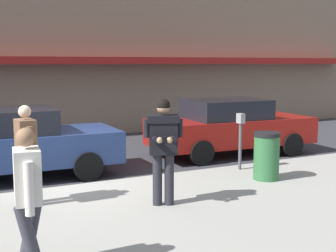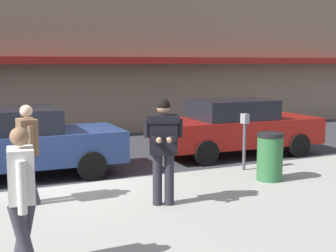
{
  "view_description": "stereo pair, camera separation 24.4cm",
  "coord_description": "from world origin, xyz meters",
  "px_view_note": "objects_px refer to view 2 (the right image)",
  "views": [
    {
      "loc": [
        -1.98,
        -9.05,
        2.53
      ],
      "look_at": [
        1.5,
        -2.23,
        1.49
      ],
      "focal_mm": 50.0,
      "sensor_mm": 36.0,
      "label": 1
    },
    {
      "loc": [
        -1.76,
        -9.16,
        2.53
      ],
      "look_at": [
        1.5,
        -2.23,
        1.49
      ],
      "focal_mm": 50.0,
      "sensor_mm": 36.0,
      "label": 2
    }
  ],
  "objects_px": {
    "parking_meter": "(245,133)",
    "trash_bin": "(270,156)",
    "pedestrian_dark_coat": "(28,148)",
    "man_texting_on_phone": "(163,140)",
    "parked_sedan_far": "(236,127)",
    "pedestrian_in_light_coat": "(22,192)",
    "parked_sedan_mid": "(17,143)"
  },
  "relations": [
    {
      "from": "parked_sedan_far",
      "to": "man_texting_on_phone",
      "type": "relative_size",
      "value": 2.54
    },
    {
      "from": "pedestrian_dark_coat",
      "to": "parked_sedan_mid",
      "type": "bearing_deg",
      "value": 86.64
    },
    {
      "from": "man_texting_on_phone",
      "to": "pedestrian_in_light_coat",
      "type": "height_order",
      "value": "man_texting_on_phone"
    },
    {
      "from": "parked_sedan_mid",
      "to": "pedestrian_in_light_coat",
      "type": "relative_size",
      "value": 2.68
    },
    {
      "from": "parked_sedan_mid",
      "to": "man_texting_on_phone",
      "type": "bearing_deg",
      "value": -62.17
    },
    {
      "from": "pedestrian_in_light_coat",
      "to": "parking_meter",
      "type": "distance_m",
      "value": 6.19
    },
    {
      "from": "parked_sedan_mid",
      "to": "parking_meter",
      "type": "height_order",
      "value": "parked_sedan_mid"
    },
    {
      "from": "parked_sedan_mid",
      "to": "pedestrian_in_light_coat",
      "type": "xyz_separation_m",
      "value": [
        -0.63,
        -5.29,
        0.32
      ]
    },
    {
      "from": "parked_sedan_far",
      "to": "trash_bin",
      "type": "relative_size",
      "value": 4.67
    },
    {
      "from": "pedestrian_dark_coat",
      "to": "parking_meter",
      "type": "xyz_separation_m",
      "value": [
        4.76,
        0.56,
        -0.14
      ]
    },
    {
      "from": "parking_meter",
      "to": "man_texting_on_phone",
      "type": "bearing_deg",
      "value": -149.64
    },
    {
      "from": "parked_sedan_mid",
      "to": "man_texting_on_phone",
      "type": "relative_size",
      "value": 2.52
    },
    {
      "from": "parked_sedan_far",
      "to": "parking_meter",
      "type": "xyz_separation_m",
      "value": [
        -1.15,
        -2.08,
        0.18
      ]
    },
    {
      "from": "parked_sedan_mid",
      "to": "man_texting_on_phone",
      "type": "xyz_separation_m",
      "value": [
        1.89,
        -3.58,
        0.46
      ]
    },
    {
      "from": "parked_sedan_far",
      "to": "man_texting_on_phone",
      "type": "bearing_deg",
      "value": -136.48
    },
    {
      "from": "pedestrian_dark_coat",
      "to": "man_texting_on_phone",
      "type": "bearing_deg",
      "value": -26.93
    },
    {
      "from": "pedestrian_dark_coat",
      "to": "trash_bin",
      "type": "bearing_deg",
      "value": -5.24
    },
    {
      "from": "parked_sedan_mid",
      "to": "pedestrian_in_light_coat",
      "type": "distance_m",
      "value": 5.34
    },
    {
      "from": "parked_sedan_mid",
      "to": "parked_sedan_far",
      "type": "height_order",
      "value": "same"
    },
    {
      "from": "parking_meter",
      "to": "parked_sedan_far",
      "type": "bearing_deg",
      "value": 61.02
    },
    {
      "from": "man_texting_on_phone",
      "to": "trash_bin",
      "type": "bearing_deg",
      "value": 12.76
    },
    {
      "from": "parking_meter",
      "to": "trash_bin",
      "type": "bearing_deg",
      "value": -92.87
    },
    {
      "from": "parking_meter",
      "to": "trash_bin",
      "type": "xyz_separation_m",
      "value": [
        -0.05,
        -0.99,
        -0.34
      ]
    },
    {
      "from": "pedestrian_in_light_coat",
      "to": "trash_bin",
      "type": "height_order",
      "value": "pedestrian_in_light_coat"
    },
    {
      "from": "parking_meter",
      "to": "parked_sedan_mid",
      "type": "bearing_deg",
      "value": 156.65
    },
    {
      "from": "man_texting_on_phone",
      "to": "parking_meter",
      "type": "distance_m",
      "value": 3.16
    },
    {
      "from": "parked_sedan_mid",
      "to": "pedestrian_dark_coat",
      "type": "xyz_separation_m",
      "value": [
        -0.15,
        -2.54,
        0.32
      ]
    },
    {
      "from": "pedestrian_in_light_coat",
      "to": "parked_sedan_mid",
      "type": "bearing_deg",
      "value": 83.24
    },
    {
      "from": "parked_sedan_far",
      "to": "man_texting_on_phone",
      "type": "height_order",
      "value": "man_texting_on_phone"
    },
    {
      "from": "pedestrian_in_light_coat",
      "to": "pedestrian_dark_coat",
      "type": "relative_size",
      "value": 1.0
    },
    {
      "from": "parked_sedan_far",
      "to": "parking_meter",
      "type": "distance_m",
      "value": 2.39
    },
    {
      "from": "parked_sedan_far",
      "to": "pedestrian_in_light_coat",
      "type": "bearing_deg",
      "value": -139.86
    }
  ]
}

